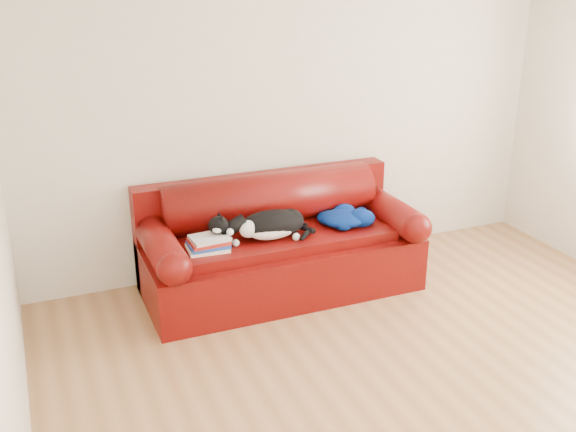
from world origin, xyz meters
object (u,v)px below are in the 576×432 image
at_px(book_stack, 209,243).
at_px(blanket, 345,217).
at_px(sofa_base, 281,262).
at_px(cat, 271,225).

bearing_deg(book_stack, blanket, 3.38).
bearing_deg(blanket, sofa_base, 172.56).
height_order(sofa_base, blanket, blanket).
bearing_deg(sofa_base, blanket, -7.44).
bearing_deg(cat, sofa_base, 39.78).
bearing_deg(blanket, cat, -176.87).
xyz_separation_m(cat, blanket, (0.63, 0.03, -0.04)).
relative_size(cat, blanket, 1.63).
xyz_separation_m(book_stack, blanket, (1.12, 0.07, 0.01)).
distance_m(sofa_base, cat, 0.39).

